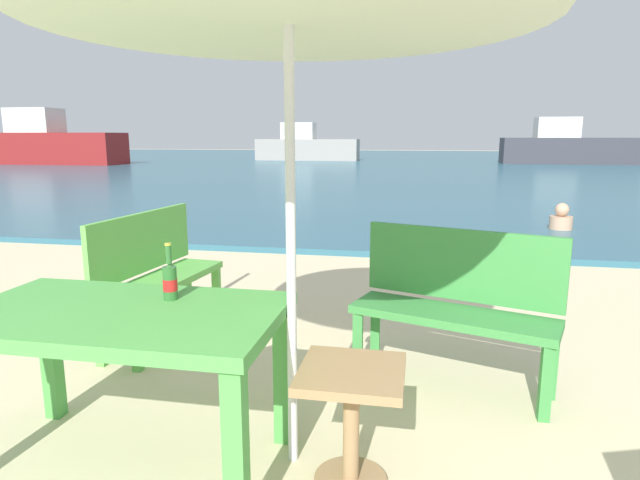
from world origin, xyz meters
name	(u,v)px	position (x,y,z in m)	size (l,w,h in m)	color
sea_water	(413,162)	(0.00, 30.00, 0.04)	(120.00, 50.00, 0.08)	#2D6075
picnic_table_green	(121,333)	(-0.83, 0.49, 0.65)	(1.40, 0.80, 0.76)	#4C9E47
beer_bottle_amber	(170,280)	(-0.67, 0.66, 0.85)	(0.07, 0.07, 0.26)	#2D662D
side_table_wood	(351,410)	(0.18, 0.55, 0.35)	(0.44, 0.44, 0.54)	#9E7A51
bench_green_left	(456,298)	(0.68, 1.64, 0.54)	(1.25, 0.72, 0.95)	#3D8C42
bench_green_right	(155,268)	(-1.47, 2.00, 0.54)	(0.48, 1.23, 0.95)	#60B24C
swimmer_person	(561,219)	(2.62, 7.20, 0.24)	(0.34, 0.34, 0.41)	tan
boat_ferry	(47,144)	(-18.92, 23.60, 1.11)	(7.92, 2.16, 2.88)	maroon
boat_cargo_ship	(566,147)	(7.94, 28.81, 0.95)	(6.67, 1.82, 2.42)	#38383F
boat_sailboat	(306,147)	(-6.49, 30.61, 0.89)	(6.21, 1.69, 2.26)	gray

